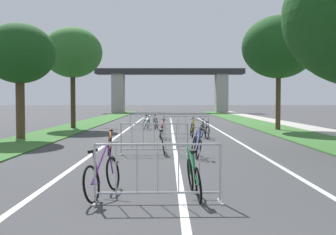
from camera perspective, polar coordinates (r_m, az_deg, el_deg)
The scene contains 25 objects.
grass_verge_left at distance 31.11m, azimuth -11.23°, elevation -0.91°, with size 2.71×68.55×0.05m, color #386B2D.
grass_verge_right at distance 31.21m, azimuth 12.62°, elevation -0.91°, with size 2.71×68.55×0.05m, color #386B2D.
sidewalk_path_right at distance 31.77m, azimuth 16.58°, elevation -0.87°, with size 1.77×68.55×0.08m, color #ADA89E.
lane_stripe_center at distance 22.29m, azimuth 0.90°, elevation -2.21°, with size 0.14×39.66×0.01m, color silver.
lane_stripe_right_lane at distance 22.50m, azimuth 8.04°, elevation -2.19°, with size 0.14×39.66×0.01m, color silver.
lane_stripe_left_lane at distance 22.44m, azimuth -6.26°, elevation -2.20°, with size 0.14×39.66×0.01m, color silver.
overpass_bridge at distance 59.10m, azimuth 0.49°, elevation 4.90°, with size 21.21×2.89×6.31m.
tree_left_oak_mid at distance 20.22m, azimuth -19.71°, elevation 8.29°, with size 3.24×3.24×5.34m.
tree_left_cypress_far at distance 27.04m, azimuth -12.90°, elevation 8.77°, with size 3.76×3.76×6.44m.
tree_right_maple_mid at distance 25.51m, azimuth 15.39°, elevation 9.41°, with size 4.36×4.36×6.81m.
crowd_barrier_nearest at distance 7.23m, azimuth -1.19°, elevation -7.81°, with size 2.26×0.50×1.05m.
crowd_barrier_second at distance 13.50m, azimuth -1.70°, elevation -3.04°, with size 2.27×0.53×1.05m.
crowd_barrier_third at distance 19.82m, azimuth 2.74°, elevation -1.30°, with size 2.27×0.51×1.05m.
crowd_barrier_fourth at distance 26.14m, azimuth -2.64°, elevation -0.40°, with size 2.28×0.57×1.05m.
bicycle_silver_0 at distance 13.91m, azimuth -0.51°, elevation -3.58°, with size 0.48×1.56×0.84m.
bicycle_yellow_1 at distance 20.22m, azimuth 3.63°, elevation -1.61°, with size 0.44×1.79×0.95m.
bicycle_red_2 at distance 19.34m, azimuth -0.69°, elevation -1.88°, with size 0.44×1.70×0.93m.
bicycle_black_3 at distance 19.40m, azimuth 5.32°, elevation -1.89°, with size 0.55×1.63×0.84m.
bicycle_teal_4 at distance 25.55m, azimuth -2.78°, elevation -0.84°, with size 0.65×1.65×0.89m.
bicycle_orange_5 at distance 13.08m, azimuth -7.88°, elevation -3.81°, with size 0.50×1.74×0.91m.
bicycle_purple_6 at distance 7.83m, azimuth -8.86°, elevation -8.08°, with size 0.51×1.76×1.00m.
bicycle_white_7 at distance 25.78m, azimuth -1.47°, elevation -0.75°, with size 0.51×1.70×0.96m.
bicycle_green_8 at distance 7.77m, azimuth 3.84°, elevation -8.24°, with size 0.45×1.69×0.94m.
bicycle_blue_9 at distance 13.06m, azimuth 4.22°, elevation -3.94°, with size 0.46×1.70×0.96m.
bicycle_silver_10 at distance 20.46m, azimuth 5.30°, elevation -1.56°, with size 0.44×1.73×1.01m.
Camera 1 is at (-0.26, -2.39, 1.80)m, focal length 43.82 mm.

